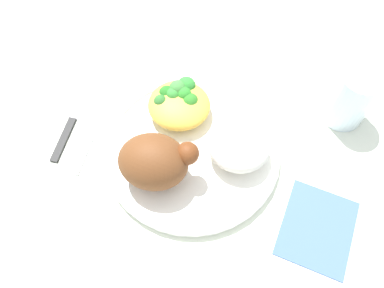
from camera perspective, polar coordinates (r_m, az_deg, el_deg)
The scene contains 9 objects.
ground_plane at distance 0.57m, azimuth -0.00°, elevation -1.37°, with size 2.00×2.00×0.00m, color silver.
plate at distance 0.56m, azimuth -0.00°, elevation -0.92°, with size 0.27×0.27×0.02m.
roasted_chicken at distance 0.50m, azimuth -5.77°, elevation -2.70°, with size 0.11×0.08×0.08m.
rice_pile at distance 0.53m, azimuth 7.26°, elevation -0.40°, with size 0.09×0.09×0.05m, color silver.
mac_cheese_with_broccoli at distance 0.57m, azimuth -2.01°, elevation 6.62°, with size 0.10×0.09×0.05m.
fork at distance 0.61m, azimuth -14.94°, elevation 2.19°, with size 0.02×0.14×0.01m.
knife at distance 0.63m, azimuth -18.02°, elevation 3.74°, with size 0.03×0.19×0.01m.
water_glass at distance 0.61m, azimuth 23.47°, elevation 6.70°, with size 0.07×0.07×0.10m, color silver.
napkin at distance 0.55m, azimuth 18.87°, elevation -12.17°, with size 0.10×0.12×0.00m, color #47669E.
Camera 1 is at (0.04, -0.26, 0.50)m, focal length 34.45 mm.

